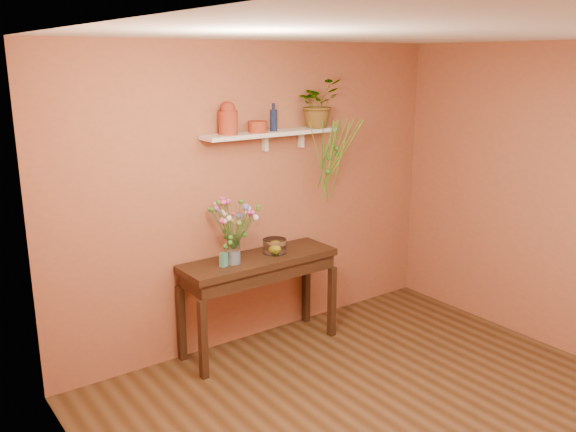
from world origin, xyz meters
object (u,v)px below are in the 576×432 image
at_px(sideboard, 259,270).
at_px(bouquet, 234,218).
at_px(glass_vase, 234,252).
at_px(blue_bottle, 273,120).
at_px(terracotta_jug, 228,119).
at_px(spider_plant, 318,103).
at_px(glass_bowl, 275,247).

height_order(sideboard, bouquet, bouquet).
relative_size(glass_vase, bouquet, 0.48).
bearing_deg(blue_bottle, glass_vase, -165.24).
relative_size(terracotta_jug, blue_bottle, 1.13).
bearing_deg(spider_plant, terracotta_jug, 178.96).
bearing_deg(glass_bowl, spider_plant, 10.41).
bearing_deg(spider_plant, bouquet, -172.28).
distance_m(sideboard, blue_bottle, 1.33).
xyz_separation_m(sideboard, blue_bottle, (0.24, 0.11, 1.30)).
xyz_separation_m(bouquet, glass_bowl, (0.44, 0.03, -0.34)).
height_order(sideboard, blue_bottle, blue_bottle).
bearing_deg(glass_bowl, terracotta_jug, 162.49).
bearing_deg(blue_bottle, sideboard, -154.76).
xyz_separation_m(glass_vase, bouquet, (0.00, -0.00, 0.30)).
height_order(spider_plant, glass_bowl, spider_plant).
bearing_deg(glass_bowl, blue_bottle, 57.14).
distance_m(spider_plant, glass_vase, 1.56).
distance_m(spider_plant, bouquet, 1.34).
xyz_separation_m(spider_plant, glass_vase, (-1.00, -0.13, -1.19)).
distance_m(glass_vase, glass_bowl, 0.44).
bearing_deg(terracotta_jug, glass_vase, -113.29).
xyz_separation_m(terracotta_jug, spider_plant, (0.93, -0.02, 0.09)).
xyz_separation_m(blue_bottle, glass_bowl, (-0.07, -0.11, -1.11)).
bearing_deg(glass_bowl, glass_vase, -176.34).
bearing_deg(bouquet, glass_bowl, 4.25).
bearing_deg(bouquet, sideboard, 5.33).
xyz_separation_m(blue_bottle, spider_plant, (0.49, -0.00, 0.12)).
height_order(sideboard, glass_bowl, glass_bowl).
distance_m(sideboard, glass_bowl, 0.25).
bearing_deg(glass_bowl, bouquet, -175.75).
height_order(bouquet, glass_bowl, bouquet).
xyz_separation_m(glass_vase, glass_bowl, (0.44, 0.03, -0.04)).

